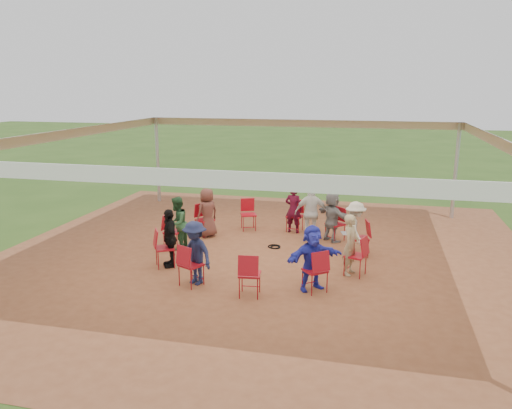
% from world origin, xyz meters
% --- Properties ---
extents(ground, '(80.00, 80.00, 0.00)m').
position_xyz_m(ground, '(0.00, 0.00, 0.00)').
color(ground, '#2D4C17').
rests_on(ground, ground).
extents(dirt_patch, '(13.00, 13.00, 0.00)m').
position_xyz_m(dirt_patch, '(0.00, 0.00, 0.01)').
color(dirt_patch, brown).
rests_on(dirt_patch, ground).
extents(tent, '(10.33, 10.33, 3.00)m').
position_xyz_m(tent, '(0.00, 0.00, 2.37)').
color(tent, '#B2B2B7').
rests_on(tent, ground).
extents(chair_0, '(0.53, 0.52, 0.90)m').
position_xyz_m(chair_0, '(2.29, 0.60, 0.45)').
color(chair_0, '#A00E19').
rests_on(chair_0, ground).
extents(chair_1, '(0.61, 0.61, 0.90)m').
position_xyz_m(chair_1, '(1.60, 1.75, 0.45)').
color(chair_1, '#A00E19').
rests_on(chair_1, ground).
extents(chair_2, '(0.49, 0.50, 0.90)m').
position_xyz_m(chair_2, '(0.40, 2.34, 0.45)').
color(chair_2, '#A00E19').
rests_on(chair_2, ground).
extents(chair_3, '(0.56, 0.57, 0.90)m').
position_xyz_m(chair_3, '(-0.92, 2.18, 0.45)').
color(chair_3, '#A00E19').
rests_on(chair_3, ground).
extents(chair_4, '(0.60, 0.59, 0.90)m').
position_xyz_m(chair_4, '(-1.96, 1.34, 0.45)').
color(chair_4, '#A00E19').
rests_on(chair_4, ground).
extents(chair_5, '(0.45, 0.43, 0.90)m').
position_xyz_m(chair_5, '(-2.37, 0.07, 0.45)').
color(chair_5, '#A00E19').
rests_on(chair_5, ground).
extents(chair_6, '(0.59, 0.59, 0.90)m').
position_xyz_m(chair_6, '(-2.03, -1.23, 0.45)').
color(chair_6, '#A00E19').
rests_on(chair_6, ground).
extents(chair_7, '(0.57, 0.58, 0.90)m').
position_xyz_m(chair_7, '(-1.04, -2.13, 0.45)').
color(chair_7, '#A00E19').
rests_on(chair_7, ground).
extents(chair_8, '(0.47, 0.49, 0.90)m').
position_xyz_m(chair_8, '(0.27, -2.35, 0.45)').
color(chair_8, '#A00E19').
rests_on(chair_8, ground).
extents(chair_9, '(0.60, 0.61, 0.90)m').
position_xyz_m(chair_9, '(1.50, -1.83, 0.45)').
color(chair_9, '#A00E19').
rests_on(chair_9, ground).
extents(chair_10, '(0.55, 0.54, 0.90)m').
position_xyz_m(chair_10, '(2.25, -0.73, 0.45)').
color(chair_10, '#A00E19').
rests_on(chair_10, ground).
extents(person_seated_0, '(0.65, 0.96, 1.36)m').
position_xyz_m(person_seated_0, '(2.18, 0.57, 0.69)').
color(person_seated_0, beige).
rests_on(person_seated_0, ground).
extents(person_seated_1, '(1.25, 1.20, 1.36)m').
position_xyz_m(person_seated_1, '(1.52, 1.66, 0.69)').
color(person_seated_1, gray).
rests_on(person_seated_1, ground).
extents(person_seated_2, '(0.55, 0.41, 1.36)m').
position_xyz_m(person_seated_2, '(0.38, 2.22, 0.69)').
color(person_seated_2, '#46091C').
rests_on(person_seated_2, ground).
extents(person_seated_3, '(0.68, 0.76, 1.36)m').
position_xyz_m(person_seated_3, '(-1.86, 1.27, 0.69)').
color(person_seated_3, brown).
rests_on(person_seated_3, ground).
extents(person_seated_4, '(0.40, 0.67, 1.36)m').
position_xyz_m(person_seated_4, '(-2.25, 0.06, 0.69)').
color(person_seated_4, '#254E2D').
rests_on(person_seated_4, ground).
extents(person_seated_5, '(0.76, 0.89, 1.36)m').
position_xyz_m(person_seated_5, '(-1.93, -1.16, 0.69)').
color(person_seated_5, black).
rests_on(person_seated_5, ground).
extents(person_seated_6, '(0.98, 0.78, 1.36)m').
position_xyz_m(person_seated_6, '(-0.99, -2.02, 0.69)').
color(person_seated_6, '#192043').
rests_on(person_seated_6, ground).
extents(person_seated_7, '(1.28, 1.17, 1.36)m').
position_xyz_m(person_seated_7, '(1.43, -1.74, 0.69)').
color(person_seated_7, '#272EB8').
rests_on(person_seated_7, ground).
extents(person_seated_8, '(0.46, 0.57, 1.36)m').
position_xyz_m(person_seated_8, '(2.14, -0.69, 0.69)').
color(person_seated_8, tan).
rests_on(person_seated_8, ground).
extents(standing_person, '(0.96, 0.60, 1.53)m').
position_xyz_m(standing_person, '(0.97, 1.60, 0.77)').
color(standing_person, silver).
rests_on(standing_person, ground).
extents(cable_coil, '(0.37, 0.37, 0.03)m').
position_xyz_m(cable_coil, '(0.14, 0.75, 0.02)').
color(cable_coil, black).
rests_on(cable_coil, ground).
extents(laptop, '(0.32, 0.37, 0.22)m').
position_xyz_m(laptop, '(2.02, 0.53, 0.64)').
color(laptop, '#B7B7BC').
rests_on(laptop, ground).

